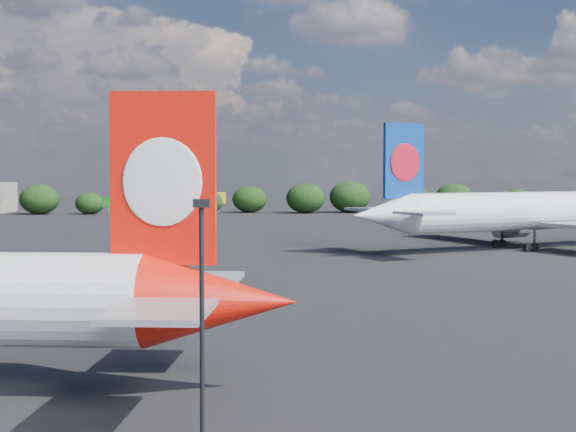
{
  "coord_description": "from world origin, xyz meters",
  "views": [
    {
      "loc": [
        12.07,
        -32.09,
        10.32
      ],
      "look_at": [
        16.0,
        12.0,
        8.0
      ],
      "focal_mm": 50.0,
      "sensor_mm": 36.0,
      "label": 1
    }
  ],
  "objects": [
    {
      "name": "ground",
      "position": [
        0.0,
        60.0,
        0.0
      ],
      "size": [
        500.0,
        500.0,
        0.0
      ],
      "primitive_type": "plane",
      "color": "black",
      "rests_on": "ground"
    },
    {
      "name": "china_southern_airliner",
      "position": [
        53.44,
        74.09,
        5.09
      ],
      "size": [
        49.39,
        47.51,
        16.71
      ],
      "color": "white",
      "rests_on": "ground"
    },
    {
      "name": "apron_lamp_post",
      "position": [
        11.56,
        -5.64,
        5.38
      ],
      "size": [
        0.55,
        0.3,
        9.5
      ],
      "color": "black",
      "rests_on": "ground"
    },
    {
      "name": "highway_sign",
      "position": [
        -18.0,
        176.0,
        3.13
      ],
      "size": [
        6.0,
        0.3,
        4.5
      ],
      "color": "#136019",
      "rests_on": "ground"
    },
    {
      "name": "billboard_yellow",
      "position": [
        12.0,
        182.0,
        3.87
      ],
      "size": [
        5.0,
        0.3,
        5.5
      ],
      "color": "yellow",
      "rests_on": "ground"
    },
    {
      "name": "horizon_treeline",
      "position": [
        13.13,
        178.81,
        3.57
      ],
      "size": [
        201.48,
        14.31,
        8.47
      ],
      "color": "black",
      "rests_on": "ground"
    }
  ]
}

